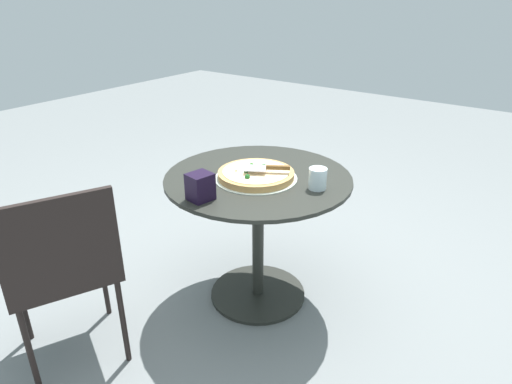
{
  "coord_description": "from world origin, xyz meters",
  "views": [
    {
      "loc": [
        -1.15,
        1.59,
        1.51
      ],
      "look_at": [
        -0.01,
        0.03,
        0.62
      ],
      "focal_mm": 31.61,
      "sensor_mm": 36.0,
      "label": 1
    }
  ],
  "objects": [
    {
      "name": "pizza_on_tray",
      "position": [
        -0.01,
        0.03,
        0.71
      ],
      "size": [
        0.39,
        0.39,
        0.05
      ],
      "color": "silver",
      "rests_on": "patio_table"
    },
    {
      "name": "napkin_dispenser",
      "position": [
        0.05,
        0.35,
        0.75
      ],
      "size": [
        0.11,
        0.11,
        0.12
      ],
      "primitive_type": "cube",
      "rotation": [
        0.0,
        0.0,
        4.53
      ],
      "color": "black",
      "rests_on": "patio_table"
    },
    {
      "name": "drinking_cup",
      "position": [
        -0.29,
        -0.04,
        0.74
      ],
      "size": [
        0.08,
        0.08,
        0.1
      ],
      "primitive_type": "cylinder",
      "color": "silver",
      "rests_on": "patio_table"
    },
    {
      "name": "pizza_server",
      "position": [
        -0.06,
        0.01,
        0.75
      ],
      "size": [
        0.21,
        0.15,
        0.02
      ],
      "color": "silver",
      "rests_on": "pizza_on_tray"
    },
    {
      "name": "patio_chair_far",
      "position": [
        0.36,
        0.83,
        0.5
      ],
      "size": [
        0.56,
        0.56,
        0.84
      ],
      "color": "black",
      "rests_on": "ground"
    },
    {
      "name": "patio_table",
      "position": [
        0.0,
        0.0,
        0.5
      ],
      "size": [
        0.89,
        0.89,
        0.69
      ],
      "color": "#272923",
      "rests_on": "ground"
    },
    {
      "name": "ground_plane",
      "position": [
        0.0,
        0.0,
        0.0
      ],
      "size": [
        10.0,
        10.0,
        0.0
      ],
      "primitive_type": "plane",
      "color": "gray"
    }
  ]
}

